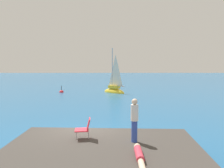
# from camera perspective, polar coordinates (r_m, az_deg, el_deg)

# --- Properties ---
(ground_plane) EXTENTS (160.00, 160.00, 0.00)m
(ground_plane) POSITION_cam_1_polar(r_m,az_deg,el_deg) (10.85, -6.99, -14.72)
(ground_plane) COLOR #236093
(shore_ledge) EXTENTS (7.11, 4.94, 0.80)m
(shore_ledge) POSITION_cam_1_polar(r_m,az_deg,el_deg) (8.24, -2.49, -18.34)
(shore_ledge) COLOR #423D38
(shore_ledge) RESTS_ON ground
(boulder_seaward) EXTENTS (0.97, 1.05, 0.62)m
(boulder_seaward) POSITION_cam_1_polar(r_m,az_deg,el_deg) (11.33, -16.02, -14.00)
(boulder_seaward) COLOR #474237
(boulder_seaward) RESTS_ON ground
(boulder_inland) EXTENTS (1.75, 1.72, 0.92)m
(boulder_inland) POSITION_cam_1_polar(r_m,az_deg,el_deg) (10.90, -12.43, -14.71)
(boulder_inland) COLOR #414130
(boulder_inland) RESTS_ON ground
(sailboat_near) EXTENTS (3.15, 3.06, 6.23)m
(sailboat_near) POSITION_cam_1_polar(r_m,az_deg,el_deg) (28.59, 0.56, -1.54)
(sailboat_near) COLOR yellow
(sailboat_near) RESTS_ON ground
(person_sunbather) EXTENTS (0.26, 1.76, 0.25)m
(person_sunbather) POSITION_cam_1_polar(r_m,az_deg,el_deg) (7.15, 7.01, -17.70)
(person_sunbather) COLOR #DB384C
(person_sunbather) RESTS_ON shore_ledge
(person_standing) EXTENTS (0.28, 0.28, 1.62)m
(person_standing) POSITION_cam_1_polar(r_m,az_deg,el_deg) (8.37, 5.74, -8.86)
(person_standing) COLOR #334CB2
(person_standing) RESTS_ON shore_ledge
(beach_chair) EXTENTS (0.64, 0.53, 0.80)m
(beach_chair) POSITION_cam_1_polar(r_m,az_deg,el_deg) (8.84, -6.96, -10.94)
(beach_chair) COLOR #E03342
(beach_chair) RESTS_ON shore_ledge
(marker_buoy) EXTENTS (0.56, 0.56, 1.13)m
(marker_buoy) POSITION_cam_1_polar(r_m,az_deg,el_deg) (29.63, -12.74, -2.07)
(marker_buoy) COLOR red
(marker_buoy) RESTS_ON ground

